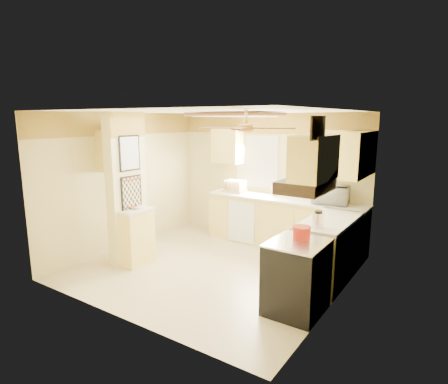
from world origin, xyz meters
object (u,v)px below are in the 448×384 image
Objects in this scene: stove at (297,276)px; kettle at (318,220)px; bowl at (136,207)px; dutch_oven at (302,232)px; microwave at (331,195)px.

kettle is at bearing 88.65° from stove.
dutch_oven reaches higher than bowl.
stove is 2.26m from microwave.
kettle is (0.32, -1.50, -0.05)m from microwave.
kettle reaches higher than stove.
microwave is 2.51× the size of kettle.
microwave is 2.03m from dutch_oven.
kettle is (0.03, 0.51, 0.05)m from dutch_oven.
stove is 1.55× the size of microwave.
dutch_oven is (2.84, 0.10, 0.03)m from bowl.
microwave is at bearing 39.64° from bowl.
microwave is at bearing 98.00° from stove.
kettle reaches higher than dutch_oven.
dutch_oven reaches higher than stove.
microwave reaches higher than bowl.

